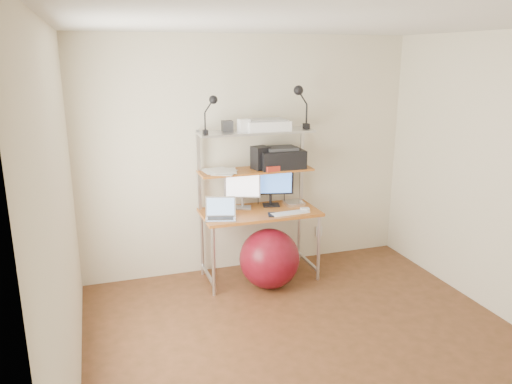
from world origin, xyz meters
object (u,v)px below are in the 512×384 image
laptop (221,214)px  monitor_black (271,183)px  exercise_ball (269,259)px  monitor_silver (242,187)px  printer (281,158)px

laptop → monitor_black: bearing=38.9°
monitor_black → laptop: (-0.62, -0.26, -0.20)m
laptop → exercise_ball: laptop is taller
monitor_black → exercise_ball: size_ratio=0.79×
monitor_silver → printer: printer is taller
monitor_silver → monitor_black: bearing=16.1°
monitor_black → printer: printer is taller
monitor_black → laptop: bearing=-143.9°
laptop → exercise_ball: bearing=-0.1°
laptop → printer: size_ratio=0.74×
exercise_ball → monitor_silver: bearing=112.0°
monitor_silver → exercise_ball: size_ratio=0.69×
printer → laptop: bearing=-160.1°
monitor_black → laptop: 0.70m
laptop → printer: bearing=34.1°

